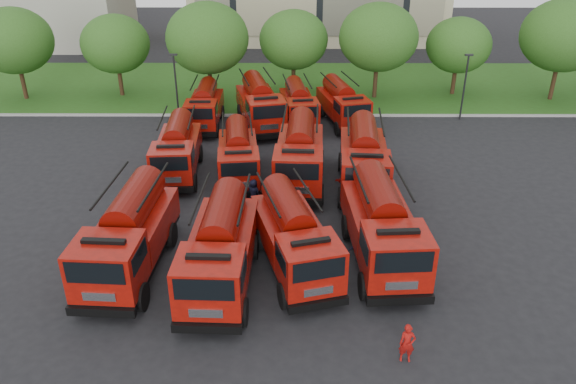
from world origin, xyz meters
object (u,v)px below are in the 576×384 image
fire_truck_5 (238,155)px  firefighter_5 (350,198)px  fire_truck_3 (382,226)px  firefighter_3 (359,260)px  fire_truck_9 (260,104)px  firefighter_4 (254,205)px  fire_truck_7 (364,158)px  firefighter_2 (394,283)px  fire_truck_8 (205,106)px  fire_truck_2 (294,236)px  fire_truck_0 (129,234)px  fire_truck_6 (300,154)px  firefighter_0 (405,360)px  firefighter_1 (295,300)px  fire_truck_11 (342,104)px  fire_truck_1 (220,248)px  fire_truck_4 (177,149)px  fire_truck_10 (299,105)px

fire_truck_5 → firefighter_5: bearing=-27.6°
fire_truck_3 → firefighter_3: bearing=-177.9°
fire_truck_9 → firefighter_4: bearing=-101.8°
fire_truck_7 → firefighter_4: bearing=-153.9°
fire_truck_5 → firefighter_2: 13.37m
fire_truck_8 → firefighter_2: size_ratio=3.50×
fire_truck_2 → firefighter_2: 4.91m
fire_truck_0 → fire_truck_6: size_ratio=1.01×
firefighter_0 → firefighter_1: bearing=143.9°
fire_truck_11 → firefighter_2: size_ratio=3.76×
firefighter_5 → firefighter_0: bearing=96.5°
fire_truck_6 → firefighter_5: 4.01m
fire_truck_11 → fire_truck_6: bearing=-121.8°
fire_truck_5 → fire_truck_11: size_ratio=0.98×
fire_truck_1 → fire_truck_5: bearing=92.7°
fire_truck_4 → firefighter_2: bearing=-48.2°
fire_truck_7 → fire_truck_11: (-0.36, 10.72, -0.23)m
firefighter_2 → fire_truck_5: bearing=12.4°
fire_truck_4 → fire_truck_11: (10.91, 9.04, -0.07)m
fire_truck_8 → fire_truck_3: bearing=-60.2°
fire_truck_1 → firefighter_3: size_ratio=4.99×
firefighter_1 → fire_truck_8: bearing=111.3°
firefighter_5 → fire_truck_7: bearing=-116.4°
fire_truck_4 → fire_truck_0: bearing=-95.3°
fire_truck_2 → fire_truck_8: (-6.61, 18.66, -0.17)m
fire_truck_4 → fire_truck_6: size_ratio=0.90×
fire_truck_5 → firefighter_2: (7.79, -10.76, -1.55)m
fire_truck_5 → firefighter_2: fire_truck_5 is taller
fire_truck_11 → firefighter_3: size_ratio=4.53×
fire_truck_2 → fire_truck_4: fire_truck_2 is taller
fire_truck_11 → firefighter_4: bearing=-127.7°
fire_truck_1 → fire_truck_3: fire_truck_3 is taller
fire_truck_2 → fire_truck_10: (0.43, 19.00, -0.17)m
fire_truck_0 → firefighter_2: bearing=-2.0°
fire_truck_9 → firefighter_3: bearing=-85.8°
fire_truck_1 → fire_truck_3: size_ratio=0.97×
fire_truck_0 → firefighter_1: 8.03m
fire_truck_10 → fire_truck_0: bearing=-119.5°
fire_truck_1 → fire_truck_6: fire_truck_6 is taller
fire_truck_8 → firefighter_1: fire_truck_8 is taller
fire_truck_4 → fire_truck_10: size_ratio=1.06×
firefighter_2 → firefighter_5: (-1.22, 8.15, 0.00)m
fire_truck_9 → fire_truck_8: bearing=165.8°
fire_truck_10 → firefighter_0: bearing=-88.7°
fire_truck_8 → firefighter_5: 15.39m
fire_truck_2 → firefighter_2: bearing=-30.8°
fire_truck_4 → fire_truck_9: 9.59m
fire_truck_1 → fire_truck_2: 3.41m
fire_truck_1 → fire_truck_9: fire_truck_1 is taller
fire_truck_7 → firefighter_1: (-4.11, -10.98, -1.79)m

